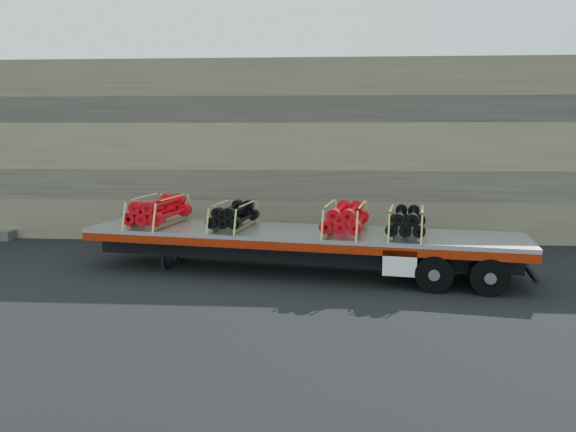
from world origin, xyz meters
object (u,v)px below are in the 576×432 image
at_px(trailer, 300,252).
at_px(bundle_midfront, 234,216).
at_px(bundle_front, 159,211).
at_px(bundle_midrear, 346,219).
at_px(bundle_rear, 406,222).

distance_m(trailer, bundle_midfront, 2.33).
height_order(bundle_front, bundle_midrear, bundle_front).
bearing_deg(bundle_midrear, trailer, 180.00).
distance_m(bundle_midfront, bundle_midrear, 3.49).
relative_size(trailer, bundle_midrear, 5.65).
height_order(trailer, bundle_midrear, bundle_midrear).
height_order(bundle_midrear, bundle_rear, bundle_midrear).
bearing_deg(bundle_rear, bundle_midrear, 180.00).
bearing_deg(bundle_midfront, bundle_front, -180.00).
bearing_deg(bundle_midrear, bundle_front, 180.00).
distance_m(trailer, bundle_rear, 3.32).
xyz_separation_m(trailer, bundle_rear, (3.11, -0.53, 1.04)).
height_order(bundle_front, bundle_midfront, bundle_front).
bearing_deg(trailer, bundle_midrear, -0.00).
relative_size(bundle_midrear, bundle_rear, 1.10).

